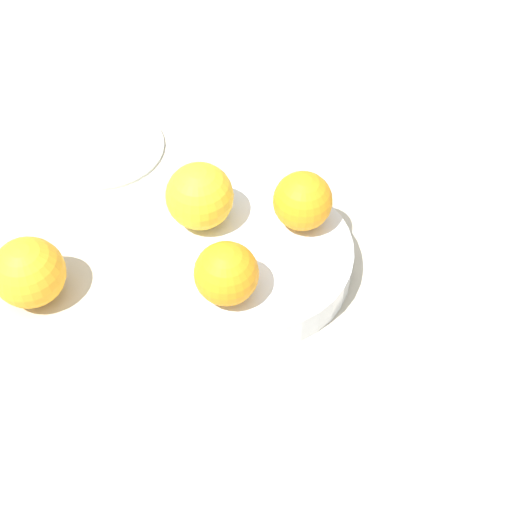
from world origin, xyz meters
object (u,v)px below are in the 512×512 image
Objects in this scene: orange_in_bowl_0 at (200,196)px; orange_in_bowl_1 at (303,201)px; side_plate at (105,147)px; orange_in_bowl_2 at (226,273)px; orange_loose_0 at (29,273)px; fruit_bowl at (256,259)px.

orange_in_bowl_0 is 10.35cm from orange_in_bowl_1.
orange_in_bowl_0 is 0.48× the size of side_plate.
orange_in_bowl_1 is 1.00× the size of orange_in_bowl_2.
orange_loose_0 is (-5.96, 16.96, -3.43)cm from orange_in_bowl_0.
orange_in_bowl_1 reaches higher than fruit_bowl.
orange_in_bowl_2 is 0.85× the size of orange_loose_0.
side_plate is (19.50, 17.10, -1.28)cm from fruit_bowl.
orange_loose_0 is 22.20cm from side_plate.
fruit_bowl reaches higher than side_plate.
side_plate is at bearing 41.26° from fruit_bowl.
orange_in_bowl_0 is 1.13× the size of orange_in_bowl_2.
orange_in_bowl_1 is 27.89cm from orange_loose_0.
fruit_bowl is 7.96cm from orange_in_bowl_2.
orange_in_bowl_2 is (-5.45, 3.07, 4.91)cm from fruit_bowl.
orange_in_bowl_0 is at bearing 52.61° from fruit_bowl.
orange_in_bowl_1 is at bearing -126.49° from side_plate.
orange_in_bowl_1 reaches higher than side_plate.
side_plate is (16.27, 22.00, -6.18)cm from orange_in_bowl_1.
orange_in_bowl_1 is (3.22, -4.90, 4.90)cm from fruit_bowl.
orange_in_bowl_2 is 19.86cm from orange_loose_0.
orange_in_bowl_2 reaches higher than orange_loose_0.
orange_loose_0 is at bearing 166.14° from side_plate.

